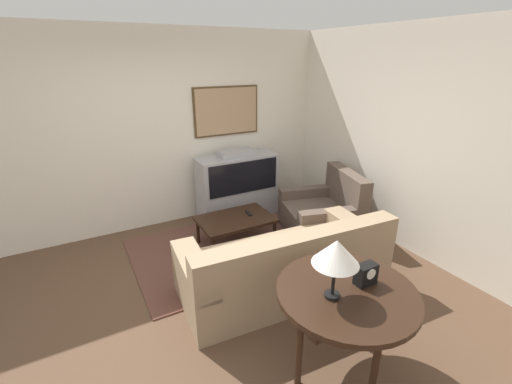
{
  "coord_description": "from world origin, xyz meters",
  "views": [
    {
      "loc": [
        -0.96,
        -2.61,
        2.32
      ],
      "look_at": [
        0.95,
        0.85,
        0.75
      ],
      "focal_mm": 24.0,
      "sensor_mm": 36.0,
      "label": 1
    }
  ],
  "objects_px": {
    "armchair": "(323,215)",
    "table_lamp": "(336,253)",
    "console_table": "(347,298)",
    "coffee_table": "(236,221)",
    "couch": "(285,266)",
    "mantel_clock": "(366,274)",
    "tv": "(237,186)"
  },
  "relations": [
    {
      "from": "couch",
      "to": "armchair",
      "type": "xyz_separation_m",
      "value": [
        1.16,
        0.8,
        -0.01
      ]
    },
    {
      "from": "console_table",
      "to": "mantel_clock",
      "type": "bearing_deg",
      "value": 0.57
    },
    {
      "from": "console_table",
      "to": "table_lamp",
      "type": "bearing_deg",
      "value": 179.01
    },
    {
      "from": "couch",
      "to": "console_table",
      "type": "height_order",
      "value": "couch"
    },
    {
      "from": "tv",
      "to": "couch",
      "type": "distance_m",
      "value": 1.93
    },
    {
      "from": "tv",
      "to": "table_lamp",
      "type": "distance_m",
      "value": 3.08
    },
    {
      "from": "coffee_table",
      "to": "table_lamp",
      "type": "distance_m",
      "value": 2.3
    },
    {
      "from": "couch",
      "to": "table_lamp",
      "type": "xyz_separation_m",
      "value": [
        -0.33,
        -1.05,
        0.83
      ]
    },
    {
      "from": "armchair",
      "to": "console_table",
      "type": "xyz_separation_m",
      "value": [
        -1.34,
        -1.86,
        0.41
      ]
    },
    {
      "from": "couch",
      "to": "mantel_clock",
      "type": "distance_m",
      "value": 1.19
    },
    {
      "from": "armchair",
      "to": "table_lamp",
      "type": "relative_size",
      "value": 2.64
    },
    {
      "from": "couch",
      "to": "table_lamp",
      "type": "bearing_deg",
      "value": 76.98
    },
    {
      "from": "tv",
      "to": "armchair",
      "type": "height_order",
      "value": "tv"
    },
    {
      "from": "tv",
      "to": "couch",
      "type": "xyz_separation_m",
      "value": [
        -0.37,
        -1.88,
        -0.21
      ]
    },
    {
      "from": "tv",
      "to": "coffee_table",
      "type": "xyz_separation_m",
      "value": [
        -0.41,
        -0.78,
        -0.15
      ]
    },
    {
      "from": "armchair",
      "to": "table_lamp",
      "type": "distance_m",
      "value": 2.52
    },
    {
      "from": "tv",
      "to": "table_lamp",
      "type": "relative_size",
      "value": 2.68
    },
    {
      "from": "armchair",
      "to": "mantel_clock",
      "type": "xyz_separation_m",
      "value": [
        -1.18,
        -1.86,
        0.56
      ]
    },
    {
      "from": "tv",
      "to": "mantel_clock",
      "type": "distance_m",
      "value": 2.98
    },
    {
      "from": "couch",
      "to": "console_table",
      "type": "distance_m",
      "value": 1.14
    },
    {
      "from": "tv",
      "to": "console_table",
      "type": "relative_size",
      "value": 1.18
    },
    {
      "from": "console_table",
      "to": "couch",
      "type": "bearing_deg",
      "value": 80.2
    },
    {
      "from": "couch",
      "to": "mantel_clock",
      "type": "bearing_deg",
      "value": 93.38
    },
    {
      "from": "tv",
      "to": "console_table",
      "type": "height_order",
      "value": "tv"
    },
    {
      "from": "table_lamp",
      "to": "mantel_clock",
      "type": "distance_m",
      "value": 0.41
    },
    {
      "from": "console_table",
      "to": "mantel_clock",
      "type": "distance_m",
      "value": 0.23
    },
    {
      "from": "coffee_table",
      "to": "couch",
      "type": "bearing_deg",
      "value": -87.77
    },
    {
      "from": "mantel_clock",
      "to": "console_table",
      "type": "bearing_deg",
      "value": -179.43
    },
    {
      "from": "console_table",
      "to": "coffee_table",
      "type": "bearing_deg",
      "value": 86.3
    },
    {
      "from": "tv",
      "to": "coffee_table",
      "type": "bearing_deg",
      "value": -117.75
    },
    {
      "from": "armchair",
      "to": "console_table",
      "type": "distance_m",
      "value": 2.33
    },
    {
      "from": "console_table",
      "to": "mantel_clock",
      "type": "height_order",
      "value": "mantel_clock"
    }
  ]
}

